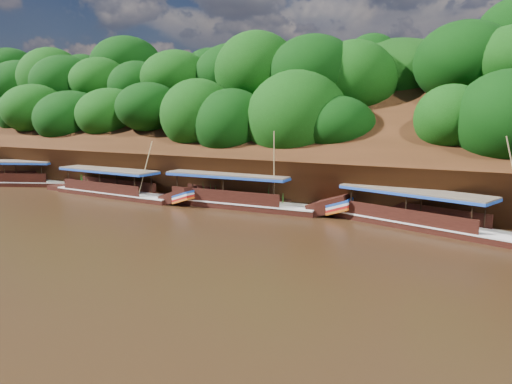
# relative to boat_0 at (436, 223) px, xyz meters

# --- Properties ---
(ground) EXTENTS (160.00, 160.00, 0.00)m
(ground) POSITION_rel_boat_0_xyz_m (-12.70, -7.49, -0.54)
(ground) COLOR black
(ground) RESTS_ON ground
(riverbank) EXTENTS (120.00, 30.06, 19.40)m
(riverbank) POSITION_rel_boat_0_xyz_m (-12.72, 15.23, 1.35)
(riverbank) COLOR black
(riverbank) RESTS_ON ground
(boat_0) EXTENTS (14.58, 6.07, 6.43)m
(boat_0) POSITION_rel_boat_0_xyz_m (0.00, 0.00, 0.00)
(boat_0) COLOR black
(boat_0) RESTS_ON ground
(boat_1) EXTENTS (15.13, 3.05, 6.39)m
(boat_1) POSITION_rel_boat_0_xyz_m (-13.67, 0.88, 0.05)
(boat_1) COLOR black
(boat_1) RESTS_ON ground
(boat_2) EXTENTS (15.03, 3.03, 5.34)m
(boat_2) POSITION_rel_boat_0_xyz_m (-25.55, -0.01, -0.01)
(boat_2) COLOR black
(boat_2) RESTS_ON ground
(boat_3) EXTENTS (13.32, 7.23, 2.90)m
(boat_3) POSITION_rel_boat_0_xyz_m (-38.82, 0.59, 0.01)
(boat_3) COLOR black
(boat_3) RESTS_ON ground
(reeds) EXTENTS (50.63, 2.58, 2.28)m
(reeds) POSITION_rel_boat_0_xyz_m (-16.07, 2.06, 0.38)
(reeds) COLOR #1C6719
(reeds) RESTS_ON ground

